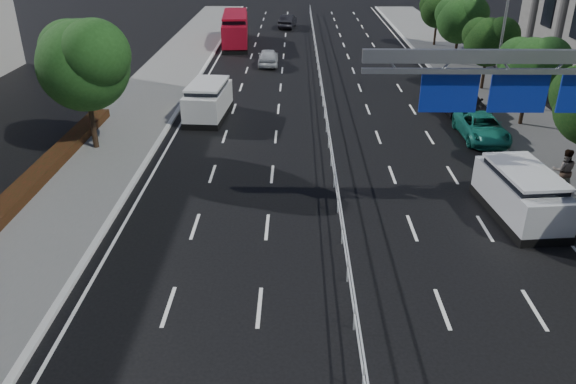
{
  "coord_description": "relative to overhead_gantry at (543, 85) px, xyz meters",
  "views": [
    {
      "loc": [
        -1.73,
        -8.9,
        10.72
      ],
      "look_at": [
        -1.97,
        8.18,
        2.4
      ],
      "focal_mm": 35.0,
      "sensor_mm": 36.0,
      "label": 1
    }
  ],
  "objects": [
    {
      "name": "median_fence",
      "position": [
        -6.74,
        12.45,
        -5.08
      ],
      "size": [
        0.05,
        85.0,
        1.02
      ],
      "color": "silver",
      "rests_on": "ground"
    },
    {
      "name": "overhead_gantry",
      "position": [
        0.0,
        0.0,
        0.0
      ],
      "size": [
        10.24,
        0.38,
        7.45
      ],
      "color": "gray",
      "rests_on": "ground"
    },
    {
      "name": "streetlight_far",
      "position": [
        3.76,
        15.95,
        -0.4
      ],
      "size": [
        2.78,
        2.4,
        9.0
      ],
      "color": "gray",
      "rests_on": "ground"
    },
    {
      "name": "near_tree_back",
      "position": [
        -18.68,
        7.92,
        -1.0
      ],
      "size": [
        4.84,
        4.51,
        6.69
      ],
      "color": "black",
      "rests_on": "ground"
    },
    {
      "name": "far_tree_e",
      "position": [
        4.51,
        11.93,
        -2.05
      ],
      "size": [
        3.63,
        3.38,
        5.13
      ],
      "color": "black",
      "rests_on": "ground"
    },
    {
      "name": "far_tree_f",
      "position": [
        4.5,
        19.43,
        -2.12
      ],
      "size": [
        3.52,
        3.28,
        5.02
      ],
      "color": "black",
      "rests_on": "ground"
    },
    {
      "name": "far_tree_g",
      "position": [
        4.51,
        26.92,
        -1.85
      ],
      "size": [
        3.96,
        3.69,
        5.45
      ],
      "color": "black",
      "rests_on": "ground"
    },
    {
      "name": "far_tree_h",
      "position": [
        4.5,
        34.43,
        -2.18
      ],
      "size": [
        3.41,
        3.18,
        4.91
      ],
      "color": "black",
      "rests_on": "ground"
    },
    {
      "name": "white_minivan",
      "position": [
        -13.67,
        13.28,
        -4.57
      ],
      "size": [
        2.47,
        5.0,
        2.11
      ],
      "rotation": [
        0.0,
        0.0,
        -0.08
      ],
      "color": "black",
      "rests_on": "ground"
    },
    {
      "name": "red_bus",
      "position": [
        -14.18,
        35.19,
        -4.12
      ],
      "size": [
        2.97,
        9.68,
        2.85
      ],
      "rotation": [
        0.0,
        0.0,
        0.07
      ],
      "color": "black",
      "rests_on": "ground"
    },
    {
      "name": "near_car_silver",
      "position": [
        -10.71,
        26.65,
        -4.93
      ],
      "size": [
        1.66,
        3.97,
        1.34
      ],
      "primitive_type": "imported",
      "rotation": [
        0.0,
        0.0,
        3.16
      ],
      "color": "#B7BABF",
      "rests_on": "ground"
    },
    {
      "name": "near_car_dark",
      "position": [
        -9.4,
        44.26,
        -4.92
      ],
      "size": [
        1.99,
        4.34,
        1.38
      ],
      "primitive_type": "imported",
      "rotation": [
        0.0,
        0.0,
        3.01
      ],
      "color": "black",
      "rests_on": "ground"
    },
    {
      "name": "silver_minivan",
      "position": [
        0.45,
        1.01,
        -4.61
      ],
      "size": [
        2.54,
        5.04,
        2.02
      ],
      "rotation": [
        0.0,
        0.0,
        0.1
      ],
      "color": "black",
      "rests_on": "ground"
    },
    {
      "name": "parked_car_teal",
      "position": [
        1.56,
        9.79,
        -4.96
      ],
      "size": [
        2.16,
        4.68,
        1.3
      ],
      "primitive_type": "imported",
      "rotation": [
        0.0,
        0.0,
        0.0
      ],
      "color": "#197162",
      "rests_on": "ground"
    },
    {
      "name": "parked_car_dark",
      "position": [
        1.56,
        14.01,
        -4.83
      ],
      "size": [
        2.79,
        5.59,
        1.56
      ],
      "primitive_type": "imported",
      "rotation": [
        0.0,
        0.0,
        0.11
      ],
      "color": "black",
      "rests_on": "ground"
    },
    {
      "name": "pedestrian_b",
      "position": [
        2.95,
        3.01,
        -4.49
      ],
      "size": [
        1.09,
        0.93,
        1.94
      ],
      "primitive_type": "imported",
      "rotation": [
        0.0,
        0.0,
        2.91
      ],
      "color": "gray",
      "rests_on": "sidewalk_far"
    }
  ]
}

